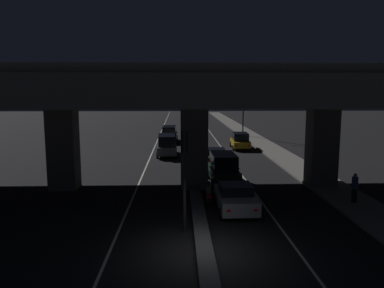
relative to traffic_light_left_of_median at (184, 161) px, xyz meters
The scene contains 18 objects.
ground_plane 4.05m from the traffic_light_left_of_median, 72.45° to the right, with size 200.00×200.00×0.00m, color black.
lane_line_left_inner 32.98m from the traffic_light_left_of_median, 95.25° to the left, with size 0.12×126.00×0.00m, color beige.
lane_line_right_inner 33.14m from the traffic_light_left_of_median, 82.21° to the left, with size 0.12×126.00×0.00m, color beige.
median_divider 32.83m from the traffic_light_left_of_median, 88.71° to the left, with size 0.67×126.00×0.30m, color #4C4C51.
sidewalk_right 27.59m from the traffic_light_left_of_median, 69.56° to the left, with size 2.80×126.00×0.15m, color slate.
elevated_overpass 8.25m from the traffic_light_left_of_median, 86.40° to the left, with size 39.09×12.98×8.04m.
traffic_light_left_of_median is the anchor object (origin of this frame).
street_lamp 35.54m from the traffic_light_left_of_median, 76.58° to the left, with size 2.10×0.32×8.45m.
car_silver_lead 4.57m from the traffic_light_left_of_median, 44.85° to the left, with size 2.08×3.96×1.48m.
car_dark_green_second 9.53m from the traffic_light_left_of_median, 72.39° to the left, with size 2.05×4.19×2.03m.
car_dark_green_third 16.03m from the traffic_light_left_of_median, 79.47° to the left, with size 2.06×4.32×1.36m.
car_taxi_yellow_fourth 24.86m from the traffic_light_left_of_median, 74.98° to the left, with size 2.08×4.31×1.74m.
car_grey_lead_oncoming 20.05m from the traffic_light_left_of_median, 94.16° to the left, with size 2.11×4.75×2.03m.
car_black_second_oncoming 29.84m from the traffic_light_left_of_median, 92.77° to the left, with size 2.02×4.77×1.93m.
motorcycle_red_filtering_near 4.93m from the traffic_light_left_of_median, 70.30° to the left, with size 0.33×1.92×1.35m.
motorcycle_white_filtering_mid 12.15m from the traffic_light_left_of_median, 83.58° to the left, with size 0.34×1.86×1.41m.
motorcycle_blue_filtering_far 21.00m from the traffic_light_left_of_median, 85.31° to the left, with size 0.34×1.93×1.41m.
pedestrian_on_sidewalk 10.38m from the traffic_light_left_of_median, 20.64° to the left, with size 0.34×0.34×1.65m.
Camera 1 is at (-0.95, -13.93, 6.34)m, focal length 35.00 mm.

